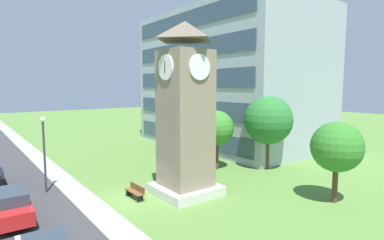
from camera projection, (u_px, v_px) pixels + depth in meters
The scene contains 11 objects.
ground_plane at pixel (128, 200), 19.36m from camera, with size 160.00×160.00×0.00m, color #567F38.
street_asphalt at pixel (9, 229), 15.46m from camera, with size 120.00×7.20×0.01m, color #38383A.
kerb_strip at pixel (95, 208), 18.11m from camera, with size 120.00×1.60×0.01m, color #9E9E99.
office_building at pixel (230, 80), 38.15m from camera, with size 21.80×13.45×16.00m.
clock_tower at pixel (185, 118), 20.08m from camera, with size 3.86×3.86×11.31m.
park_bench at pixel (135, 191), 19.68m from camera, with size 1.81×0.54×0.88m.
street_lamp at pixel (44, 145), 20.53m from camera, with size 0.36×0.36×5.16m.
tree_streetside at pixel (337, 147), 18.69m from camera, with size 3.10×3.10×5.05m.
tree_near_tower at pixel (268, 120), 26.34m from camera, with size 4.18×4.18×6.40m.
tree_by_building at pixel (216, 128), 26.44m from camera, with size 3.05×3.05×5.13m.
parked_car_red at pixel (10, 205), 16.38m from camera, with size 4.83×2.17×1.69m.
Camera 1 is at (17.35, -8.08, 7.16)m, focal length 28.67 mm.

